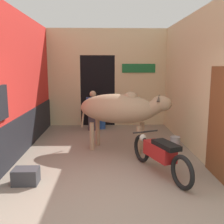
% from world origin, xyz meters
% --- Properties ---
extents(ground_plane, '(30.00, 30.00, 0.00)m').
position_xyz_m(ground_plane, '(0.00, 0.00, 0.00)').
color(ground_plane, gray).
extents(wall_left_shopfront, '(0.25, 5.50, 3.32)m').
position_xyz_m(wall_left_shopfront, '(-2.12, 2.74, 1.61)').
color(wall_left_shopfront, red).
rests_on(wall_left_shopfront, ground_plane).
extents(wall_back_with_doorway, '(4.07, 0.93, 3.32)m').
position_xyz_m(wall_back_with_doorway, '(-0.15, 5.79, 1.46)').
color(wall_back_with_doorway, beige).
rests_on(wall_back_with_doorway, ground_plane).
extents(wall_right_with_door, '(0.22, 5.50, 3.32)m').
position_xyz_m(wall_right_with_door, '(2.12, 2.70, 1.64)').
color(wall_right_with_door, beige).
rests_on(wall_right_with_door, ground_plane).
extents(cow, '(2.30, 1.32, 1.47)m').
position_xyz_m(cow, '(0.30, 2.67, 1.04)').
color(cow, tan).
rests_on(cow, ground_plane).
extents(motorcycle_near, '(0.87, 1.91, 0.72)m').
position_xyz_m(motorcycle_near, '(0.97, 1.18, 0.41)').
color(motorcycle_near, black).
rests_on(motorcycle_near, ground_plane).
extents(shopkeeper_seated, '(0.43, 0.34, 1.27)m').
position_xyz_m(shopkeeper_seated, '(-0.47, 4.86, 0.67)').
color(shopkeeper_seated, '#3D3842').
rests_on(shopkeeper_seated, ground_plane).
extents(plastic_stool, '(0.34, 0.34, 0.47)m').
position_xyz_m(plastic_stool, '(-0.18, 4.95, 0.25)').
color(plastic_stool, '#2856B2').
rests_on(plastic_stool, ground_plane).
extents(crate, '(0.44, 0.32, 0.28)m').
position_xyz_m(crate, '(-1.48, 0.81, 0.14)').
color(crate, '#38383D').
rests_on(crate, ground_plane).
extents(bucket, '(0.26, 0.26, 0.26)m').
position_xyz_m(bucket, '(1.74, 2.92, 0.13)').
color(bucket, '#A8A8B2').
rests_on(bucket, ground_plane).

